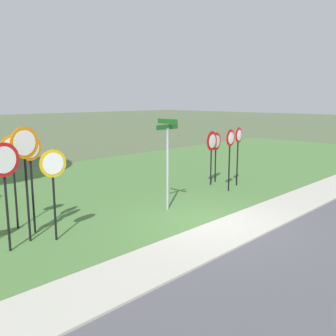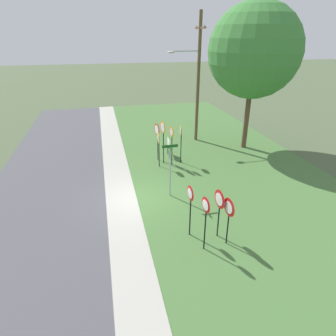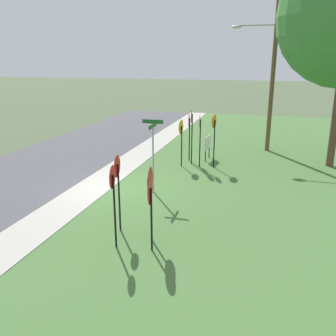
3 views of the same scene
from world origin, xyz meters
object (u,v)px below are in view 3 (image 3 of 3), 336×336
Objects in this scene: stop_sign_near_left at (214,130)px; yield_sign_far_left at (150,197)px; street_name_post at (153,150)px; stop_sign_far_right at (189,125)px; stop_sign_far_center at (200,129)px; yield_sign_near_right at (150,187)px; yield_sign_far_right at (117,176)px; stop_sign_near_right at (192,123)px; stop_sign_far_left at (181,133)px; yield_sign_near_left at (113,188)px; utility_pole at (271,59)px; notice_board at (208,144)px.

stop_sign_near_left reaches higher than yield_sign_far_left.
street_name_post reaches higher than yield_sign_far_left.
street_name_post is at bearing -13.35° from stop_sign_near_left.
stop_sign_near_left reaches higher than stop_sign_far_right.
stop_sign_far_center is at bearing 164.06° from street_name_post.
yield_sign_far_right reaches higher than yield_sign_near_right.
stop_sign_near_left is 0.90× the size of stop_sign_near_right.
stop_sign_near_left is 0.98× the size of stop_sign_far_center.
stop_sign_near_left is 1.19m from stop_sign_near_right.
yield_sign_near_left is at bearing 4.53° from stop_sign_far_left.
yield_sign_far_right is 3.45m from street_name_post.
yield_sign_far_right reaches higher than yield_sign_far_left.
stop_sign_near_right is 1.34× the size of yield_sign_far_left.
stop_sign_far_center is 6.20m from utility_pole.
utility_pole is (-8.36, 4.03, 3.35)m from street_name_post.
yield_sign_near_left is (9.41, 0.02, -0.11)m from stop_sign_far_right.
yield_sign_far_left is at bearing 10.97° from yield_sign_near_right.
stop_sign_near_right is 1.09× the size of stop_sign_far_center.
stop_sign_far_left is at bearing -27.81° from notice_board.
stop_sign_near_right is 1.24× the size of stop_sign_far_left.
stop_sign_near_left is 1.01× the size of stop_sign_far_right.
utility_pole is (-4.52, 3.86, 3.41)m from stop_sign_far_left.
stop_sign_far_left is 0.97× the size of yield_sign_far_right.
stop_sign_near_left reaches higher than yield_sign_near_right.
yield_sign_far_left is (9.29, 1.03, -0.30)m from stop_sign_far_right.
street_name_post is (-4.45, -0.32, -0.04)m from yield_sign_near_left.
stop_sign_near_left is 5.81m from utility_pole.
notice_board is (-1.47, 0.15, -1.05)m from stop_sign_far_center.
stop_sign_far_right reaches higher than yield_sign_far_left.
stop_sign_near_right is at bearing -138.13° from stop_sign_far_center.
utility_pole is at bearing 129.23° from stop_sign_near_right.
yield_sign_far_right is (7.41, -1.03, -0.12)m from stop_sign_far_center.
street_name_post is (3.84, -0.17, 0.07)m from stop_sign_far_left.
stop_sign_near_left is 1.08× the size of yield_sign_near_left.
yield_sign_near_left is at bearing -11.33° from stop_sign_far_right.
stop_sign_far_right is (-0.83, -1.41, 0.03)m from stop_sign_near_left.
utility_pole reaches higher than stop_sign_far_center.
stop_sign_far_left is 8.26m from yield_sign_far_left.
stop_sign_far_center is 1.02× the size of stop_sign_far_right.
notice_board is (-9.23, 0.05, -0.82)m from yield_sign_near_right.
utility_pole reaches higher than yield_sign_far_right.
yield_sign_near_left is 1.07× the size of yield_sign_near_right.
street_name_post reaches higher than yield_sign_near_right.
yield_sign_far_left is at bearing 49.33° from yield_sign_far_right.
stop_sign_near_left is at bearing 93.34° from stop_sign_far_center.
utility_pole is at bearing 153.16° from street_name_post.
street_name_post is 2.32× the size of notice_board.
stop_sign_far_right is 5.98m from utility_pole.
utility_pole is at bearing 135.15° from stop_sign_far_center.
stop_sign_far_left is 0.24× the size of utility_pole.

